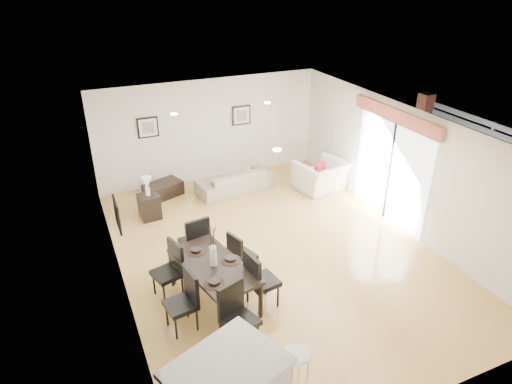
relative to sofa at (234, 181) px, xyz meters
name	(u,v)px	position (x,y,z in m)	size (l,w,h in m)	color
ground	(275,251)	(-0.26, -2.93, -0.28)	(8.00, 8.00, 0.00)	tan
wall_back	(210,130)	(-0.26, 1.07, 1.07)	(6.00, 0.04, 2.70)	silver
wall_front	(422,330)	(-0.26, -6.93, 1.07)	(6.00, 0.04, 2.70)	silver
wall_left	(116,225)	(-3.26, -2.93, 1.07)	(0.04, 8.00, 2.70)	silver
wall_right	(401,167)	(2.74, -2.93, 1.07)	(0.04, 8.00, 2.70)	silver
ceiling	(278,125)	(-0.26, -2.93, 2.42)	(6.00, 8.00, 0.02)	white
sofa	(234,181)	(0.00, 0.00, 0.00)	(1.95, 0.76, 0.57)	gray
armchair	(321,176)	(2.08, -0.82, 0.10)	(1.19, 1.04, 0.77)	white
courtyard_plant_a	(481,186)	(5.47, -2.85, 0.04)	(0.58, 0.50, 0.64)	#406029
courtyard_plant_b	(436,163)	(5.47, -1.30, 0.06)	(0.39, 0.39, 0.69)	#406029
dining_table	(214,268)	(-1.87, -3.84, 0.38)	(1.24, 1.92, 0.74)	black
dining_chair_wnear	(185,297)	(-2.49, -4.27, 0.29)	(0.53, 0.53, 1.03)	black
dining_chair_wfar	(171,266)	(-2.49, -3.37, 0.29)	(0.57, 0.57, 1.03)	black
dining_chair_enear	(258,278)	(-1.25, -4.30, 0.31)	(0.55, 0.55, 1.07)	black
dining_chair_efar	(239,254)	(-1.23, -3.42, 0.24)	(0.53, 0.53, 0.94)	black
dining_chair_head	(236,313)	(-1.90, -4.94, 0.31)	(0.61, 0.61, 1.07)	black
dining_chair_foot	(196,239)	(-1.85, -2.75, 0.32)	(0.55, 0.55, 1.08)	black
vase	(213,248)	(-1.87, -3.84, 0.79)	(0.81, 1.33, 0.75)	white
coffee_table	(163,189)	(-1.75, 0.45, -0.10)	(0.91, 0.55, 0.37)	black
side_table	(149,206)	(-2.29, -0.51, 0.01)	(0.44, 0.44, 0.59)	black
table_lamp	(147,184)	(-2.29, -0.51, 0.59)	(0.23, 0.23, 0.44)	white
cushion	(320,170)	(1.97, -0.93, 0.34)	(0.36, 0.11, 0.36)	#A71525
bar_stool	(296,360)	(-1.53, -6.16, 0.37)	(0.35, 0.35, 0.77)	white
framed_print_back_left	(148,127)	(-1.86, 1.04, 1.37)	(0.52, 0.04, 0.52)	black
framed_print_back_right	(241,115)	(0.64, 1.04, 1.37)	(0.52, 0.04, 0.52)	black
framed_print_left_wall	(117,215)	(-3.23, -3.13, 1.37)	(0.04, 0.52, 0.52)	black
sliding_door	(392,149)	(2.70, -2.63, 1.38)	(0.12, 2.70, 2.57)	white
courtyard	(474,151)	(5.91, -2.06, 0.64)	(6.00, 6.00, 2.00)	gray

